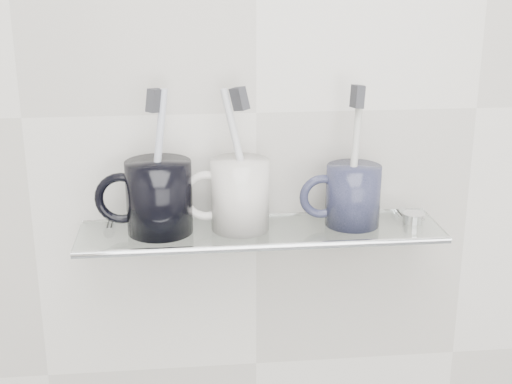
{
  "coord_description": "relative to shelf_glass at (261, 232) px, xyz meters",
  "views": [
    {
      "loc": [
        -0.1,
        0.13,
        1.45
      ],
      "look_at": [
        -0.01,
        1.04,
        1.15
      ],
      "focal_mm": 50.0,
      "sensor_mm": 36.0,
      "label": 1
    }
  ],
  "objects": [
    {
      "name": "shelf_rail",
      "position": [
        0.0,
        -0.06,
        0.0
      ],
      "size": [
        0.5,
        0.01,
        0.01
      ],
      "primitive_type": "cylinder",
      "rotation": [
        0.0,
        1.57,
        0.0
      ],
      "color": "silver",
      "rests_on": "shelf_glass"
    },
    {
      "name": "toothbrush_left",
      "position": [
        -0.14,
        0.0,
        0.1
      ],
      "size": [
        0.04,
        0.02,
        0.19
      ],
      "primitive_type": "cylinder",
      "rotation": [
        -0.11,
        0.08,
        -0.63
      ],
      "color": "silver",
      "rests_on": "mug_left"
    },
    {
      "name": "bracket_right",
      "position": [
        0.21,
        0.05,
        -0.01
      ],
      "size": [
        0.02,
        0.03,
        0.02
      ],
      "primitive_type": "cylinder",
      "rotation": [
        1.57,
        0.0,
        0.0
      ],
      "color": "silver",
      "rests_on": "wall_back"
    },
    {
      "name": "toothbrush_right",
      "position": [
        0.13,
        0.0,
        0.1
      ],
      "size": [
        0.02,
        0.03,
        0.19
      ],
      "primitive_type": "cylinder",
      "rotation": [
        -0.08,
        0.08,
        0.16
      ],
      "color": "beige",
      "rests_on": "mug_right"
    },
    {
      "name": "bristles_right",
      "position": [
        0.13,
        0.0,
        0.19
      ],
      "size": [
        0.02,
        0.03,
        0.03
      ],
      "primitive_type": "cube",
      "rotation": [
        -0.08,
        0.08,
        0.16
      ],
      "color": "#2E2F34",
      "rests_on": "toothbrush_right"
    },
    {
      "name": "toothbrush_center",
      "position": [
        -0.03,
        0.0,
        0.1
      ],
      "size": [
        0.05,
        0.03,
        0.19
      ],
      "primitive_type": "cylinder",
      "rotation": [
        -0.19,
        -0.13,
        0.57
      ],
      "color": "silver",
      "rests_on": "mug_center"
    },
    {
      "name": "mug_center_handle",
      "position": [
        -0.07,
        0.0,
        0.05
      ],
      "size": [
        0.07,
        0.01,
        0.07
      ],
      "primitive_type": "torus",
      "rotation": [
        1.57,
        0.0,
        0.0
      ],
      "color": "silver",
      "rests_on": "mug_center"
    },
    {
      "name": "mug_right",
      "position": [
        0.13,
        0.0,
        0.05
      ],
      "size": [
        0.1,
        0.1,
        0.09
      ],
      "primitive_type": "cylinder",
      "rotation": [
        0.0,
        0.0,
        -0.35
      ],
      "color": "black",
      "rests_on": "shelf_glass"
    },
    {
      "name": "bristles_center",
      "position": [
        -0.03,
        0.0,
        0.19
      ],
      "size": [
        0.03,
        0.03,
        0.03
      ],
      "primitive_type": "cube",
      "rotation": [
        -0.19,
        -0.13,
        0.57
      ],
      "color": "#2E2F34",
      "rests_on": "toothbrush_center"
    },
    {
      "name": "mug_left",
      "position": [
        -0.14,
        0.0,
        0.05
      ],
      "size": [
        0.1,
        0.1,
        0.1
      ],
      "primitive_type": "cylinder",
      "rotation": [
        0.0,
        0.0,
        -0.18
      ],
      "color": "black",
      "rests_on": "shelf_glass"
    },
    {
      "name": "mug_right_handle",
      "position": [
        0.09,
        0.0,
        0.05
      ],
      "size": [
        0.06,
        0.01,
        0.06
      ],
      "primitive_type": "torus",
      "rotation": [
        1.57,
        0.0,
        0.0
      ],
      "color": "black",
      "rests_on": "mug_right"
    },
    {
      "name": "chrome_cap",
      "position": [
        0.22,
        0.0,
        0.01
      ],
      "size": [
        0.03,
        0.03,
        0.01
      ],
      "primitive_type": "cylinder",
      "color": "silver",
      "rests_on": "shelf_glass"
    },
    {
      "name": "bristles_left",
      "position": [
        -0.14,
        0.0,
        0.19
      ],
      "size": [
        0.03,
        0.03,
        0.03
      ],
      "primitive_type": "cube",
      "rotation": [
        -0.11,
        0.08,
        -0.63
      ],
      "color": "#2E2F34",
      "rests_on": "toothbrush_left"
    },
    {
      "name": "mug_left_handle",
      "position": [
        -0.19,
        0.0,
        0.05
      ],
      "size": [
        0.07,
        0.01,
        0.07
      ],
      "primitive_type": "torus",
      "rotation": [
        1.57,
        0.0,
        0.0
      ],
      "color": "black",
      "rests_on": "mug_left"
    },
    {
      "name": "shelf_glass",
      "position": [
        0.0,
        0.0,
        0.0
      ],
      "size": [
        0.5,
        0.12,
        0.01
      ],
      "primitive_type": "cube",
      "color": "silver",
      "rests_on": "wall_back"
    },
    {
      "name": "wall_back",
      "position": [
        0.0,
        0.06,
        0.15
      ],
      "size": [
        2.5,
        0.0,
        2.5
      ],
      "primitive_type": "plane",
      "rotation": [
        1.57,
        0.0,
        0.0
      ],
      "color": "beige",
      "rests_on": "ground"
    },
    {
      "name": "mug_center",
      "position": [
        -0.03,
        0.0,
        0.05
      ],
      "size": [
        0.1,
        0.1,
        0.1
      ],
      "primitive_type": "cylinder",
      "rotation": [
        0.0,
        0.0,
        -0.23
      ],
      "color": "silver",
      "rests_on": "shelf_glass"
    },
    {
      "name": "bracket_left",
      "position": [
        -0.21,
        0.05,
        -0.01
      ],
      "size": [
        0.02,
        0.03,
        0.02
      ],
      "primitive_type": "cylinder",
      "rotation": [
        1.57,
        0.0,
        0.0
      ],
      "color": "silver",
      "rests_on": "wall_back"
    }
  ]
}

